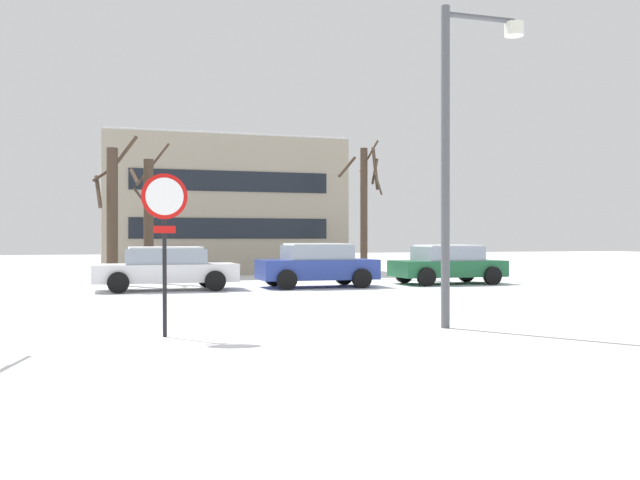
{
  "coord_description": "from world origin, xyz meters",
  "views": [
    {
      "loc": [
        -2.37,
        -13.61,
        1.63
      ],
      "look_at": [
        3.59,
        5.32,
        1.58
      ],
      "focal_mm": 39.43,
      "sensor_mm": 36.0,
      "label": 1
    }
  ],
  "objects_px": {
    "parked_car_blue": "(317,265)",
    "stop_sign": "(165,222)",
    "parked_car_green": "(447,264)",
    "street_lamp": "(460,133)",
    "parked_car_white": "(165,268)"
  },
  "relations": [
    {
      "from": "parked_car_blue",
      "to": "stop_sign",
      "type": "bearing_deg",
      "value": -119.34
    },
    {
      "from": "parked_car_blue",
      "to": "parked_car_green",
      "type": "xyz_separation_m",
      "value": [
        4.96,
        0.21,
        -0.03
      ]
    },
    {
      "from": "parked_car_blue",
      "to": "street_lamp",
      "type": "bearing_deg",
      "value": -93.35
    },
    {
      "from": "stop_sign",
      "to": "parked_car_green",
      "type": "relative_size",
      "value": 0.69
    },
    {
      "from": "parked_car_green",
      "to": "parked_car_white",
      "type": "bearing_deg",
      "value": -179.26
    },
    {
      "from": "street_lamp",
      "to": "parked_car_white",
      "type": "distance_m",
      "value": 12.13
    },
    {
      "from": "stop_sign",
      "to": "parked_car_blue",
      "type": "distance_m",
      "value": 12.09
    },
    {
      "from": "parked_car_white",
      "to": "parked_car_green",
      "type": "xyz_separation_m",
      "value": [
        9.92,
        0.13,
        0.01
      ]
    },
    {
      "from": "street_lamp",
      "to": "parked_car_white",
      "type": "height_order",
      "value": "street_lamp"
    },
    {
      "from": "parked_car_green",
      "to": "stop_sign",
      "type": "bearing_deg",
      "value": -135.41
    },
    {
      "from": "street_lamp",
      "to": "parked_car_green",
      "type": "distance_m",
      "value": 12.75
    },
    {
      "from": "parked_car_white",
      "to": "parked_car_blue",
      "type": "relative_size",
      "value": 1.14
    },
    {
      "from": "parked_car_blue",
      "to": "parked_car_green",
      "type": "distance_m",
      "value": 4.96
    },
    {
      "from": "parked_car_white",
      "to": "street_lamp",
      "type": "bearing_deg",
      "value": -68.5
    },
    {
      "from": "street_lamp",
      "to": "parked_car_blue",
      "type": "relative_size",
      "value": 1.5
    }
  ]
}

